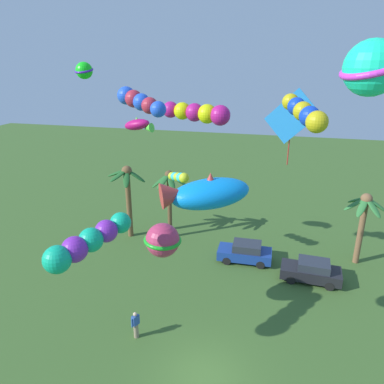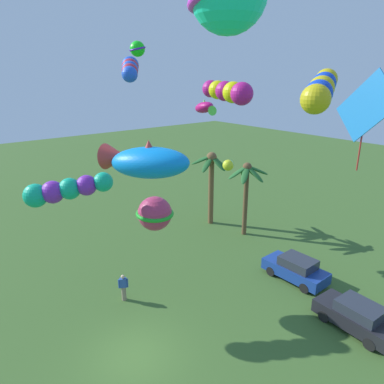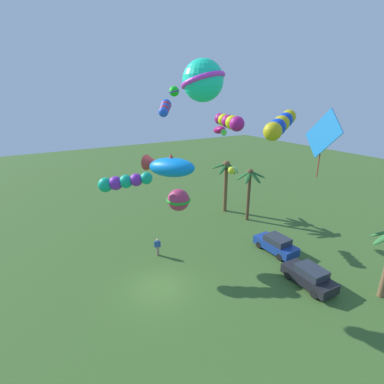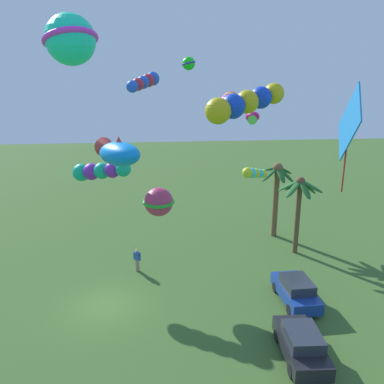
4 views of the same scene
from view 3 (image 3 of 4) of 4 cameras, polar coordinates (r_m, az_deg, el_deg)
ground_plane at (r=21.79m, az=-6.56°, el=-18.55°), size 120.00×120.00×0.00m
palm_tree_0 at (r=30.88m, az=11.50°, el=2.05°), size 2.93×3.06×5.84m
palm_tree_1 at (r=32.93m, az=6.84°, el=3.47°), size 3.27×3.20×6.16m
parked_car_0 at (r=23.08m, az=22.54°, el=-15.39°), size 3.99×1.92×1.51m
parked_car_1 at (r=26.45m, az=16.56°, el=-10.02°), size 3.93×1.80×1.51m
spectator_0 at (r=25.02m, az=-6.96°, el=-10.92°), size 0.38×0.50×1.59m
kite_ball_0 at (r=22.80m, az=-2.75°, el=-1.60°), size 2.00×1.99×1.80m
kite_diamond_1 at (r=22.66m, az=24.85°, el=10.44°), size 3.53×0.89×5.04m
kite_tube_2 at (r=22.93m, az=7.48°, el=13.90°), size 4.09×1.73×1.16m
kite_fish_3 at (r=18.55m, az=-4.74°, el=5.18°), size 4.06×3.15×1.64m
kite_ball_4 at (r=12.83m, az=2.22°, el=21.51°), size 2.62×2.63×1.75m
kite_tube_5 at (r=26.38m, az=8.27°, el=4.40°), size 1.87×2.01×1.02m
kite_ball_6 at (r=26.81m, az=-3.63°, el=19.58°), size 1.19×1.19×0.89m
kite_tube_7 at (r=22.79m, az=-13.67°, el=1.98°), size 2.53×3.92×1.55m
kite_tube_8 at (r=18.34m, az=17.33°, el=12.83°), size 2.26×3.66×1.62m
kite_tube_9 at (r=21.65m, az=-5.47°, el=16.54°), size 2.68×1.90×1.17m
kite_fish_10 at (r=28.30m, az=5.62°, el=12.28°), size 2.42×1.48×1.08m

